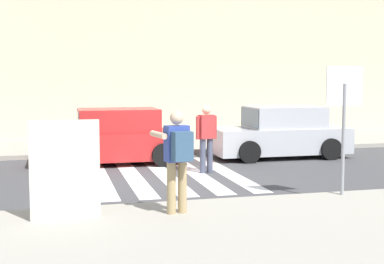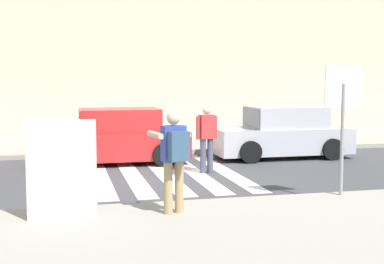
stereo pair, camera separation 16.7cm
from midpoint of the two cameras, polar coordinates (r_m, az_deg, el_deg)
The scene contains 15 objects.
ground_plane at distance 13.17m, azimuth -3.12°, elevation -4.75°, with size 120.00×120.00×0.00m, color #424244.
sidewalk_near at distance 7.34m, azimuth 6.39°, elevation -12.79°, with size 60.00×6.00×0.14m, color #9E998C.
sidewalk_far at distance 19.01m, azimuth -6.57°, elevation -1.31°, with size 60.00×4.80×0.14m, color #9E998C.
building_facade_far at distance 23.29m, azimuth -8.13°, elevation 9.48°, with size 56.00×4.00×7.86m, color beige.
crosswalk_stripe_0 at distance 13.16m, azimuth -10.17°, elevation -4.82°, with size 0.44×5.20×0.01m, color silver.
crosswalk_stripe_1 at distance 13.24m, azimuth -6.70°, elevation -4.71°, with size 0.44×5.20×0.01m, color silver.
crosswalk_stripe_2 at distance 13.36m, azimuth -3.28°, elevation -4.58°, with size 0.44×5.20×0.01m, color silver.
crosswalk_stripe_3 at distance 13.53m, azimuth 0.06°, elevation -4.44°, with size 0.44×5.20×0.01m, color silver.
crosswalk_stripe_4 at distance 13.74m, azimuth 3.30°, elevation -4.29°, with size 0.44×5.20×0.01m, color silver.
stop_sign at distance 10.65m, azimuth 15.48°, elevation 3.14°, with size 0.76×0.08×2.49m.
photographer_with_backpack at distance 8.87m, azimuth -2.11°, elevation -2.23°, with size 0.67×0.91×1.72m.
pedestrian_crossing at distance 13.49m, azimuth 1.19°, elevation -0.30°, with size 0.57×0.31×1.72m.
parked_car_red at distance 15.17m, azimuth -8.57°, elevation -0.64°, with size 4.10×1.92×1.55m.
parked_car_silver at distance 16.43m, azimuth 9.13°, elevation -0.16°, with size 4.10×1.92×1.55m.
advertising_board at distance 8.81m, azimuth -13.93°, elevation -3.95°, with size 1.10×0.11×1.60m.
Camera 1 is at (-2.54, -12.69, 2.40)m, focal length 50.00 mm.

